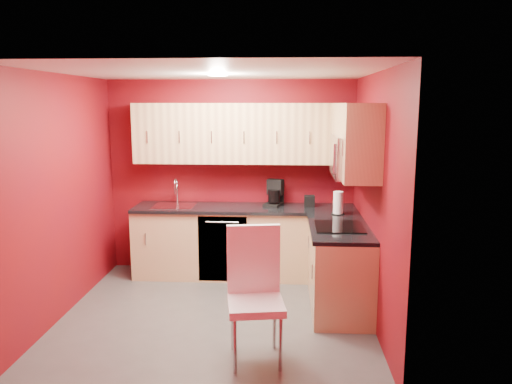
# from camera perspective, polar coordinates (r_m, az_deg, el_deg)

# --- Properties ---
(floor) EXTENTS (3.20, 3.20, 0.00)m
(floor) POSITION_cam_1_polar(r_m,az_deg,el_deg) (5.46, -4.47, -13.64)
(floor) COLOR #484543
(floor) RESTS_ON ground
(ceiling) EXTENTS (3.20, 3.20, 0.00)m
(ceiling) POSITION_cam_1_polar(r_m,az_deg,el_deg) (5.01, -4.87, 13.53)
(ceiling) COLOR white
(ceiling) RESTS_ON wall_back
(wall_back) EXTENTS (3.20, 0.00, 3.20)m
(wall_back) POSITION_cam_1_polar(r_m,az_deg,el_deg) (6.56, -2.84, 1.79)
(wall_back) COLOR #6B0A0C
(wall_back) RESTS_ON floor
(wall_front) EXTENTS (3.20, 0.00, 3.20)m
(wall_front) POSITION_cam_1_polar(r_m,az_deg,el_deg) (3.65, -7.95, -5.05)
(wall_front) COLOR #6B0A0C
(wall_front) RESTS_ON floor
(wall_left) EXTENTS (0.00, 3.00, 3.00)m
(wall_left) POSITION_cam_1_polar(r_m,az_deg,el_deg) (5.55, -21.26, -0.43)
(wall_left) COLOR #6B0A0C
(wall_left) RESTS_ON floor
(wall_right) EXTENTS (0.00, 3.00, 3.00)m
(wall_right) POSITION_cam_1_polar(r_m,az_deg,el_deg) (5.12, 13.36, -0.84)
(wall_right) COLOR #6B0A0C
(wall_right) RESTS_ON floor
(base_cabinets_back) EXTENTS (2.80, 0.60, 0.87)m
(base_cabinets_back) POSITION_cam_1_polar(r_m,az_deg,el_deg) (6.42, -1.28, -5.83)
(base_cabinets_back) COLOR tan
(base_cabinets_back) RESTS_ON floor
(base_cabinets_right) EXTENTS (0.60, 1.30, 0.87)m
(base_cabinets_right) POSITION_cam_1_polar(r_m,az_deg,el_deg) (5.53, 9.47, -8.64)
(base_cabinets_right) COLOR tan
(base_cabinets_right) RESTS_ON floor
(countertop_back) EXTENTS (2.80, 0.63, 0.04)m
(countertop_back) POSITION_cam_1_polar(r_m,az_deg,el_deg) (6.30, -1.31, -1.88)
(countertop_back) COLOR black
(countertop_back) RESTS_ON base_cabinets_back
(countertop_right) EXTENTS (0.63, 1.27, 0.04)m
(countertop_right) POSITION_cam_1_polar(r_m,az_deg,el_deg) (5.38, 9.47, -4.10)
(countertop_right) COLOR black
(countertop_right) RESTS_ON base_cabinets_right
(upper_cabinets_back) EXTENTS (2.80, 0.35, 0.75)m
(upper_cabinets_back) POSITION_cam_1_polar(r_m,az_deg,el_deg) (6.31, -1.24, 6.72)
(upper_cabinets_back) COLOR #DCB87C
(upper_cabinets_back) RESTS_ON wall_back
(upper_cabinets_right) EXTENTS (0.35, 1.55, 0.75)m
(upper_cabinets_right) POSITION_cam_1_polar(r_m,az_deg,el_deg) (5.45, 11.02, 6.66)
(upper_cabinets_right) COLOR #DCB87C
(upper_cabinets_right) RESTS_ON wall_right
(microwave) EXTENTS (0.42, 0.76, 0.42)m
(microwave) POSITION_cam_1_polar(r_m,az_deg,el_deg) (5.23, 10.94, 4.02)
(microwave) COLOR silver
(microwave) RESTS_ON upper_cabinets_right
(cooktop) EXTENTS (0.50, 0.55, 0.01)m
(cooktop) POSITION_cam_1_polar(r_m,az_deg,el_deg) (5.34, 9.46, -3.93)
(cooktop) COLOR black
(cooktop) RESTS_ON countertop_right
(sink) EXTENTS (0.52, 0.42, 0.35)m
(sink) POSITION_cam_1_polar(r_m,az_deg,el_deg) (6.44, -9.31, -1.25)
(sink) COLOR silver
(sink) RESTS_ON countertop_back
(dishwasher_front) EXTENTS (0.60, 0.02, 0.82)m
(dishwasher_front) POSITION_cam_1_polar(r_m,az_deg,el_deg) (6.17, -3.84, -6.52)
(dishwasher_front) COLOR black
(dishwasher_front) RESTS_ON base_cabinets_back
(downlight) EXTENTS (0.20, 0.20, 0.01)m
(downlight) POSITION_cam_1_polar(r_m,az_deg,el_deg) (5.31, -4.40, 13.18)
(downlight) COLOR white
(downlight) RESTS_ON ceiling
(coffee_maker) EXTENTS (0.28, 0.32, 0.33)m
(coffee_maker) POSITION_cam_1_polar(r_m,az_deg,el_deg) (6.33, 2.00, -0.11)
(coffee_maker) COLOR black
(coffee_maker) RESTS_ON countertop_back
(napkin_holder) EXTENTS (0.13, 0.13, 0.14)m
(napkin_holder) POSITION_cam_1_polar(r_m,az_deg,el_deg) (6.34, 6.12, -1.03)
(napkin_holder) COLOR black
(napkin_holder) RESTS_ON countertop_back
(paper_towel) EXTENTS (0.16, 0.16, 0.27)m
(paper_towel) POSITION_cam_1_polar(r_m,az_deg,el_deg) (5.93, 9.37, -1.24)
(paper_towel) COLOR white
(paper_towel) RESTS_ON countertop_right
(dining_chair) EXTENTS (0.53, 0.55, 1.15)m
(dining_chair) POSITION_cam_1_polar(r_m,az_deg,el_deg) (4.33, -0.04, -11.90)
(dining_chair) COLOR white
(dining_chair) RESTS_ON floor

